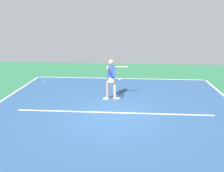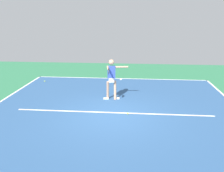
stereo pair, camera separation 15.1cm
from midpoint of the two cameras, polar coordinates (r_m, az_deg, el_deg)
name	(u,v)px [view 1 (the left image)]	position (r m, az deg, el deg)	size (l,w,h in m)	color
ground_plane	(113,115)	(9.36, -0.21, -6.92)	(21.46, 21.46, 0.00)	#2D754C
court_surface	(113,115)	(9.36, -0.21, -6.91)	(10.35, 11.66, 0.00)	#2D5484
court_line_baseline_near	(120,78)	(14.85, 1.54, 1.79)	(10.35, 0.10, 0.01)	white
court_line_service	(114,113)	(9.61, -0.08, -6.27)	(7.76, 0.10, 0.01)	white
court_line_centre_mark	(120,79)	(14.65, 1.50, 1.60)	(0.10, 0.30, 0.01)	white
tennis_player	(111,77)	(10.80, -0.57, 2.24)	(1.11, 1.26, 1.85)	tan
tennis_ball_by_baseline	(128,113)	(9.46, 3.35, -6.47)	(0.07, 0.07, 0.07)	#CCE033
tennis_ball_near_service_line	(43,81)	(14.61, -16.10, 1.05)	(0.07, 0.07, 0.07)	#C6E53D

